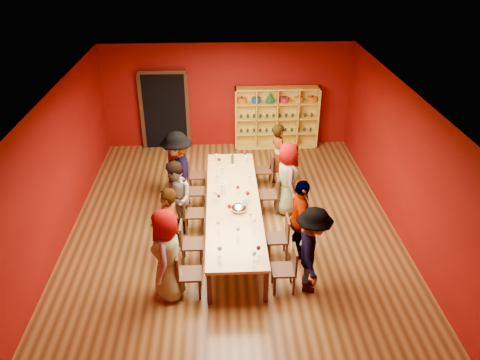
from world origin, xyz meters
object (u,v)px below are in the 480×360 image
at_px(tasting_table, 233,203).
at_px(person_left_3, 178,172).
at_px(chair_person_left_0, 185,271).
at_px(chair_person_left_4, 193,173).
at_px(person_right_4, 278,156).
at_px(chair_person_right_3, 272,192).
at_px(chair_person_left_2, 190,211).
at_px(person_right_0, 312,251).
at_px(person_left_0, 167,255).
at_px(person_left_2, 176,198).
at_px(person_left_1, 168,227).
at_px(shelving_unit, 276,115).
at_px(wine_bottle, 232,159).
at_px(chair_person_left_3, 192,189).
at_px(person_left_4, 174,162).
at_px(chair_person_right_4, 267,168).
at_px(chair_person_right_1, 282,235).
at_px(person_right_1, 300,220).
at_px(chair_person_right_0, 288,267).
at_px(chair_person_left_1, 188,241).
at_px(person_right_3, 288,179).
at_px(spittoon_bowl, 239,208).

bearing_deg(tasting_table, person_left_3, 140.58).
xyz_separation_m(chair_person_left_0, chair_person_left_4, (0.00, 3.65, 0.00)).
bearing_deg(person_right_4, chair_person_right_3, 150.20).
xyz_separation_m(chair_person_left_2, person_right_0, (2.23, -1.91, 0.35)).
xyz_separation_m(person_left_0, person_left_2, (-0.00, 1.95, -0.05)).
xyz_separation_m(tasting_table, person_left_1, (-1.25, -1.02, 0.13)).
relative_size(shelving_unit, wine_bottle, 8.34).
relative_size(shelving_unit, person_left_1, 1.45).
bearing_deg(chair_person_left_2, chair_person_left_3, 90.00).
bearing_deg(chair_person_left_3, person_left_4, 119.45).
bearing_deg(chair_person_right_4, person_left_3, -155.45).
bearing_deg(person_left_1, chair_person_right_1, 112.83).
bearing_deg(person_left_0, person_right_1, 115.97).
height_order(shelving_unit, chair_person_left_2, shelving_unit).
bearing_deg(chair_person_left_0, chair_person_right_0, 1.01).
distance_m(shelving_unit, person_left_2, 4.99).
distance_m(chair_person_left_0, chair_person_left_1, 0.87).
xyz_separation_m(person_left_0, person_left_1, (-0.06, 0.87, -0.04)).
distance_m(person_left_4, wine_bottle, 1.39).
bearing_deg(person_right_3, chair_person_left_1, 126.11).
bearing_deg(shelving_unit, chair_person_right_4, -101.61).
bearing_deg(person_left_4, person_left_0, -9.92).
height_order(chair_person_left_0, chair_person_right_1, same).
bearing_deg(person_left_3, chair_person_right_3, 74.30).
height_order(chair_person_left_2, person_left_4, person_left_4).
height_order(person_left_1, person_right_1, person_right_1).
height_order(chair_person_left_3, spittoon_bowl, spittoon_bowl).
height_order(chair_person_right_3, chair_person_right_4, same).
relative_size(chair_person_left_0, person_left_2, 0.55).
relative_size(person_left_0, person_right_1, 1.03).
distance_m(person_right_0, person_right_1, 0.95).
xyz_separation_m(person_right_4, spittoon_bowl, (-1.07, -2.34, -0.00)).
distance_m(chair_person_right_0, chair_person_right_3, 2.60).
xyz_separation_m(chair_person_left_3, chair_person_right_3, (1.82, -0.24, 0.00)).
bearing_deg(chair_person_left_0, chair_person_right_1, 28.28).
bearing_deg(person_right_1, chair_person_left_4, 39.29).
xyz_separation_m(person_left_2, person_left_4, (-0.16, 1.70, -0.02)).
bearing_deg(chair_person_left_4, person_left_1, -96.98).
height_order(chair_person_left_4, person_left_4, person_left_4).
relative_size(shelving_unit, chair_person_right_3, 2.70).
bearing_deg(person_left_3, shelving_unit, 132.95).
xyz_separation_m(chair_person_right_4, spittoon_bowl, (-0.81, -2.34, 0.33)).
height_order(chair_person_left_3, person_right_0, person_right_0).
xyz_separation_m(person_left_4, person_right_1, (2.60, -2.67, 0.05)).
xyz_separation_m(person_left_1, wine_bottle, (1.29, 2.75, 0.03)).
distance_m(chair_person_left_1, chair_person_left_3, 2.00).
height_order(person_left_3, spittoon_bowl, person_left_3).
distance_m(person_left_0, person_right_0, 2.51).
height_order(chair_person_left_1, chair_person_left_4, same).
height_order(chair_person_left_1, chair_person_right_1, same).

